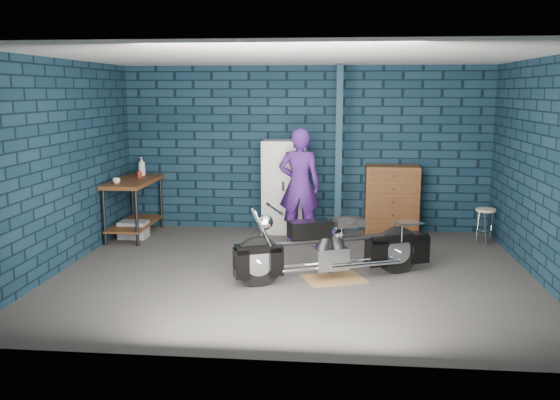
% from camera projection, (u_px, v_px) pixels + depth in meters
% --- Properties ---
extents(ground, '(6.00, 6.00, 0.00)m').
position_uv_depth(ground, '(294.00, 273.00, 7.56)').
color(ground, '#43413F').
rests_on(ground, ground).
extents(room_walls, '(6.02, 5.01, 2.71)m').
position_uv_depth(room_walls, '(297.00, 121.00, 7.76)').
color(room_walls, '#0F2433').
rests_on(room_walls, ground).
extents(support_post, '(0.10, 0.10, 2.70)m').
position_uv_depth(support_post, '(339.00, 153.00, 9.17)').
color(support_post, '#132B3C').
rests_on(support_post, ground).
extents(workbench, '(0.60, 1.40, 0.91)m').
position_uv_depth(workbench, '(134.00, 208.00, 9.44)').
color(workbench, brown).
rests_on(workbench, ground).
extents(drip_mat, '(0.87, 0.77, 0.01)m').
position_uv_depth(drip_mat, '(334.00, 279.00, 7.33)').
color(drip_mat, olive).
rests_on(drip_mat, ground).
extents(motorcycle, '(2.21, 1.34, 0.95)m').
position_uv_depth(motorcycle, '(335.00, 242.00, 7.25)').
color(motorcycle, black).
rests_on(motorcycle, ground).
extents(person, '(0.65, 0.44, 1.75)m').
position_uv_depth(person, '(299.00, 185.00, 9.04)').
color(person, '#482079').
rests_on(person, ground).
extents(storage_bin, '(0.43, 0.31, 0.27)m').
position_uv_depth(storage_bin, '(134.00, 230.00, 9.36)').
color(storage_bin, gray).
rests_on(storage_bin, ground).
extents(locker, '(0.71, 0.50, 1.51)m').
position_uv_depth(locker, '(285.00, 187.00, 9.64)').
color(locker, beige).
rests_on(locker, ground).
extents(tool_chest, '(0.84, 0.47, 1.12)m').
position_uv_depth(tool_chest, '(392.00, 201.00, 9.51)').
color(tool_chest, brown).
rests_on(tool_chest, ground).
extents(shop_stool, '(0.38, 0.38, 0.54)m').
position_uv_depth(shop_stool, '(485.00, 226.00, 8.99)').
color(shop_stool, beige).
rests_on(shop_stool, ground).
extents(cup_a, '(0.13, 0.13, 0.09)m').
position_uv_depth(cup_a, '(116.00, 181.00, 8.95)').
color(cup_a, beige).
rests_on(cup_a, workbench).
extents(mug_red, '(0.10, 0.10, 0.11)m').
position_uv_depth(mug_red, '(139.00, 175.00, 9.51)').
color(mug_red, maroon).
rests_on(mug_red, workbench).
extents(bottle, '(0.15, 0.15, 0.31)m').
position_uv_depth(bottle, '(142.00, 166.00, 9.78)').
color(bottle, gray).
rests_on(bottle, workbench).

